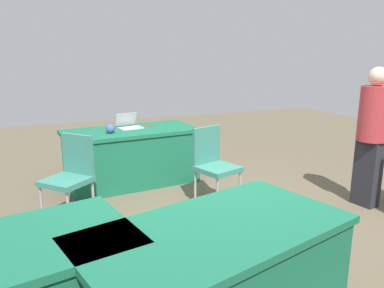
% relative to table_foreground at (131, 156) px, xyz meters
% --- Properties ---
extents(ground_plane, '(14.40, 14.40, 0.00)m').
position_rel_table_foreground_xyz_m(ground_plane, '(-0.41, 1.71, -0.39)').
color(ground_plane, brown).
extents(table_foreground, '(1.90, 1.04, 0.78)m').
position_rel_table_foreground_xyz_m(table_foreground, '(0.00, 0.00, 0.00)').
color(table_foreground, '#196647').
rests_on(table_foreground, ground).
extents(table_mid_left, '(1.83, 1.25, 0.78)m').
position_rel_table_foreground_xyz_m(table_mid_left, '(0.26, 3.18, 0.00)').
color(table_mid_left, '#196647').
rests_on(table_mid_left, ground).
extents(chair_tucked_left, '(0.55, 0.55, 0.95)m').
position_rel_table_foreground_xyz_m(chair_tucked_left, '(-0.71, 1.19, 0.15)').
color(chair_tucked_left, '#9E9993').
rests_on(chair_tucked_left, ground).
extents(chair_aisle, '(0.62, 0.62, 0.94)m').
position_rel_table_foreground_xyz_m(chair_aisle, '(0.91, 0.94, 0.14)').
color(chair_aisle, '#9E9993').
rests_on(chair_aisle, ground).
extents(person_presenter, '(0.38, 0.38, 1.66)m').
position_rel_table_foreground_xyz_m(person_presenter, '(-2.42, 1.93, 0.53)').
color(person_presenter, '#26262D').
rests_on(person_presenter, ground).
extents(laptop_silver, '(0.37, 0.35, 0.21)m').
position_rel_table_foreground_xyz_m(laptop_silver, '(-0.01, -0.12, 0.43)').
color(laptop_silver, silver).
rests_on(laptop_silver, table_foreground).
extents(yarn_ball, '(0.12, 0.12, 0.12)m').
position_rel_table_foreground_xyz_m(yarn_ball, '(0.31, 0.15, 0.45)').
color(yarn_ball, '#3F5999').
rests_on(yarn_ball, table_foreground).
extents(scissors_red, '(0.18, 0.05, 0.01)m').
position_rel_table_foreground_xyz_m(scissors_red, '(-0.32, -0.16, 0.39)').
color(scissors_red, red).
rests_on(scissors_red, table_foreground).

